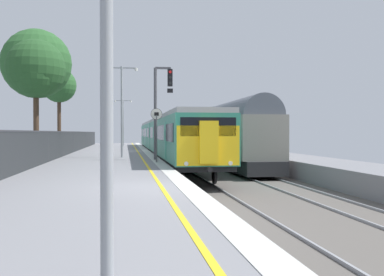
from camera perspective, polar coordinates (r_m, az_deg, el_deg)
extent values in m
cube|color=gray|center=(13.15, -13.39, -8.41)|extent=(6.40, 110.00, 1.00)
cube|color=silver|center=(13.16, -0.63, -6.16)|extent=(0.60, 110.00, 0.01)
cube|color=yellow|center=(13.07, -3.91, -6.21)|extent=(0.12, 110.00, 0.01)
cube|color=#56514C|center=(15.24, 21.84, -9.47)|extent=(11.00, 110.00, 0.20)
cube|color=gray|center=(13.47, 3.58, -10.15)|extent=(0.07, 110.00, 0.08)
cube|color=gray|center=(13.84, 9.48, -9.87)|extent=(0.07, 110.00, 0.08)
cube|color=gray|center=(14.82, 19.08, -9.19)|extent=(0.07, 110.00, 0.08)
cube|color=#2D846B|center=(28.49, -1.47, 0.08)|extent=(2.80, 19.27, 2.30)
cube|color=black|center=(28.53, -1.47, -2.48)|extent=(2.64, 18.67, 0.25)
cube|color=#999E9E|center=(28.50, -1.48, 2.64)|extent=(2.68, 19.27, 0.24)
cube|color=black|center=(28.35, -4.31, 0.69)|extent=(0.02, 17.67, 0.84)
cube|color=teal|center=(23.55, -3.46, -0.29)|extent=(0.03, 1.10, 1.90)
cube|color=teal|center=(33.16, -4.92, 0.00)|extent=(0.03, 1.10, 1.90)
cylinder|color=black|center=(21.51, -1.24, -4.84)|extent=(0.12, 0.84, 0.84)
cylinder|color=black|center=(21.76, 2.85, -4.78)|extent=(0.12, 0.84, 0.84)
cylinder|color=black|center=(35.47, -4.12, -2.66)|extent=(0.12, 0.84, 0.84)
cylinder|color=black|center=(35.63, -1.62, -2.64)|extent=(0.12, 0.84, 0.84)
cube|color=#2D846B|center=(48.27, -4.37, 0.34)|extent=(2.80, 19.27, 2.30)
cube|color=black|center=(48.29, -4.36, -1.18)|extent=(2.64, 18.67, 0.25)
cube|color=#999E9E|center=(48.28, -4.37, 1.84)|extent=(2.68, 19.27, 0.24)
cube|color=black|center=(48.19, -6.04, 0.69)|extent=(0.02, 17.67, 0.84)
cube|color=teal|center=(43.38, -5.77, 0.16)|extent=(0.03, 1.10, 1.90)
cube|color=teal|center=(53.00, -6.27, 0.26)|extent=(0.03, 1.10, 1.90)
cylinder|color=black|center=(41.25, -4.74, -2.19)|extent=(0.12, 0.84, 0.84)
cylinder|color=black|center=(41.38, -2.58, -2.18)|extent=(0.12, 0.84, 0.84)
cylinder|color=black|center=(55.28, -5.70, -1.45)|extent=(0.12, 0.84, 0.84)
cylinder|color=black|center=(55.38, -4.09, -1.45)|extent=(0.12, 0.84, 0.84)
cube|color=yellow|center=(19.01, 2.07, -0.98)|extent=(2.70, 0.10, 1.70)
cube|color=black|center=(18.99, 2.08, 1.43)|extent=(2.40, 0.08, 0.80)
cube|color=yellow|center=(18.87, 2.15, -0.53)|extent=(0.80, 0.24, 1.80)
cylinder|color=white|center=(18.84, -0.74, -3.28)|extent=(0.18, 0.06, 0.18)
cylinder|color=white|center=(19.19, 4.90, -3.21)|extent=(0.18, 0.06, 0.18)
cylinder|color=black|center=(18.78, 2.23, -4.05)|extent=(0.20, 0.35, 0.20)
cube|color=black|center=(48.28, -4.37, 2.14)|extent=(0.60, 0.90, 0.20)
cube|color=#232326|center=(29.89, 6.03, -3.05)|extent=(2.30, 12.17, 0.79)
cube|color=gray|center=(29.83, 6.03, 0.14)|extent=(2.60, 11.37, 2.53)
cylinder|color=#515660|center=(29.85, 6.03, 2.57)|extent=(2.39, 10.97, 2.39)
cylinder|color=black|center=(25.77, 6.63, -3.93)|extent=(0.12, 0.84, 0.84)
cylinder|color=black|center=(26.22, 9.93, -3.85)|extent=(0.12, 0.84, 0.84)
cylinder|color=black|center=(33.70, 2.99, -2.83)|extent=(0.12, 0.84, 0.84)
cylinder|color=black|center=(34.04, 5.57, -2.80)|extent=(0.12, 0.84, 0.84)
cube|color=#232326|center=(42.55, 1.64, -1.93)|extent=(2.30, 12.17, 0.79)
cube|color=gray|center=(42.51, 1.64, 0.31)|extent=(2.60, 11.37, 2.53)
cylinder|color=#515660|center=(42.52, 1.64, 2.01)|extent=(2.39, 10.97, 2.39)
cylinder|color=black|center=(38.41, 1.56, -2.40)|extent=(0.12, 0.84, 0.84)
cylinder|color=black|center=(38.71, 3.84, -2.38)|extent=(0.12, 0.84, 0.84)
cylinder|color=black|center=(46.46, -0.20, -1.86)|extent=(0.12, 0.84, 0.84)
cylinder|color=black|center=(46.71, 1.69, -1.85)|extent=(0.12, 0.84, 0.84)
cylinder|color=#47474C|center=(25.99, -4.67, 3.06)|extent=(0.18, 0.18, 5.30)
cube|color=#47474C|center=(26.26, -3.69, 8.85)|extent=(0.90, 0.12, 0.12)
cube|color=black|center=(26.23, -2.81, 7.65)|extent=(0.28, 0.20, 1.00)
cylinder|color=red|center=(26.15, -2.78, 8.37)|extent=(0.16, 0.04, 0.16)
cylinder|color=black|center=(26.11, -2.78, 7.68)|extent=(0.16, 0.04, 0.16)
cylinder|color=black|center=(26.07, -2.78, 6.98)|extent=(0.16, 0.04, 0.16)
cube|color=black|center=(26.15, -2.81, 6.01)|extent=(0.32, 0.16, 0.24)
cylinder|color=#59595B|center=(23.61, -4.53, -0.11)|extent=(0.08, 0.08, 2.49)
cylinder|color=black|center=(23.62, -4.53, 3.05)|extent=(0.59, 0.02, 0.59)
cylinder|color=silver|center=(23.61, -4.53, 3.05)|extent=(0.56, 0.02, 0.56)
cube|color=black|center=(23.60, -4.53, 3.05)|extent=(0.24, 0.01, 0.18)
cylinder|color=#93999E|center=(4.95, -10.79, 12.67)|extent=(0.14, 0.14, 5.21)
cylinder|color=#93999E|center=(28.78, -8.90, 3.29)|extent=(0.14, 0.14, 5.76)
cube|color=#93999E|center=(29.04, -8.01, 8.78)|extent=(0.90, 0.08, 0.08)
cylinder|color=silver|center=(29.03, -7.11, 8.63)|extent=(0.20, 0.20, 0.18)
cube|color=#93999E|center=(29.04, -9.81, 8.78)|extent=(0.90, 0.08, 0.08)
cylinder|color=silver|center=(29.05, -10.70, 8.62)|extent=(0.20, 0.20, 0.18)
cylinder|color=#93999E|center=(52.67, -8.72, 1.90)|extent=(0.14, 0.14, 5.37)
cube|color=#93999E|center=(52.78, -8.24, 4.71)|extent=(0.90, 0.08, 0.08)
cylinder|color=silver|center=(52.78, -7.75, 4.62)|extent=(0.20, 0.20, 0.18)
cube|color=#93999E|center=(52.79, -9.22, 4.71)|extent=(0.90, 0.08, 0.08)
cylinder|color=silver|center=(52.79, -9.71, 4.62)|extent=(0.20, 0.20, 0.18)
cylinder|color=#38383D|center=(24.97, -17.87, -1.07)|extent=(0.07, 0.07, 1.64)
cylinder|color=#38383D|center=(36.55, -14.89, -0.51)|extent=(0.07, 0.07, 1.64)
cylinder|color=#38383D|center=(48.18, -13.35, -0.22)|extent=(0.07, 0.07, 1.64)
cylinder|color=#38383D|center=(59.83, -12.40, -0.04)|extent=(0.07, 0.07, 1.64)
cylinder|color=#473323|center=(32.17, -19.09, 2.25)|extent=(0.28, 0.28, 4.94)
sphere|color=#285628|center=(32.49, -19.12, 8.88)|extent=(4.67, 4.67, 4.67)
sphere|color=#285628|center=(32.08, -18.76, 7.94)|extent=(3.28, 3.28, 3.28)
cylinder|color=#473323|center=(45.88, -16.50, 1.99)|extent=(0.36, 0.36, 5.27)
sphere|color=#285628|center=(46.10, -16.52, 6.41)|extent=(3.35, 3.35, 3.35)
sphere|color=#285628|center=(45.81, -16.16, 5.93)|extent=(1.91, 1.91, 1.91)
cylinder|color=#473323|center=(27.88, -19.18, 1.91)|extent=(0.30, 0.30, 4.37)
sphere|color=#234C23|center=(28.12, -19.21, 8.30)|extent=(3.45, 3.45, 3.45)
sphere|color=#234C23|center=(27.64, -19.27, 7.53)|extent=(2.49, 2.49, 2.49)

